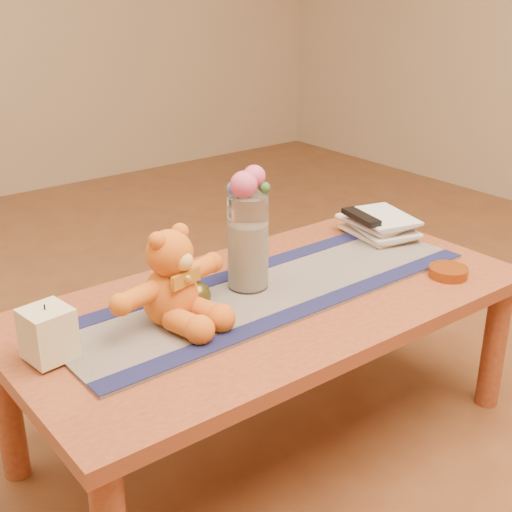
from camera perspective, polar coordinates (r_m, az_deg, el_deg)
floor at (r=2.10m, az=1.11°, el=-14.41°), size 5.50×5.50×0.00m
coffee_table_top at (r=1.87m, az=1.21°, el=-3.87°), size 1.40×0.70×0.04m
table_leg_fr at (r=2.25m, az=18.91°, el=-6.92°), size 0.07×0.07×0.41m
table_leg_bl at (r=1.96m, az=-19.63°, el=-11.73°), size 0.07×0.07×0.41m
table_leg_br at (r=2.56m, az=8.22°, el=-2.11°), size 0.07×0.07×0.41m
persian_runner at (r=1.89m, az=1.29°, el=-2.84°), size 1.20×0.36×0.01m
runner_border_near at (r=1.79m, az=4.26°, el=-4.26°), size 1.20×0.07×0.00m
runner_border_far at (r=1.99m, az=-1.38°, el=-1.31°), size 1.20×0.07×0.00m
teddy_bear at (r=1.70m, az=-7.09°, el=-1.72°), size 0.39×0.35×0.23m
pillar_candle at (r=1.61m, az=-16.65°, el=-6.09°), size 0.11×0.11×0.12m
candle_wick at (r=1.58m, az=-16.91°, el=-4.01°), size 0.00×0.00×0.01m
glass_vase at (r=1.85m, az=-0.67°, el=1.16°), size 0.11×0.11×0.26m
potpourri_fill at (r=1.87m, az=-0.66°, el=0.04°), size 0.09×0.09×0.18m
rose_left at (r=1.78m, az=-1.01°, el=5.86°), size 0.07×0.07×0.07m
rose_right at (r=1.81m, az=-0.16°, el=6.53°), size 0.06×0.06×0.06m
blue_flower_back at (r=1.83m, az=-1.11°, el=6.14°), size 0.04×0.04×0.04m
blue_flower_side at (r=1.80m, az=-1.84°, el=5.57°), size 0.04×0.04×0.04m
leaf_sprig at (r=1.81m, az=0.71°, el=5.62°), size 0.03×0.03×0.03m
bronze_ball at (r=1.77m, az=-4.92°, el=-3.27°), size 0.09×0.09×0.08m
book_bottom at (r=2.26m, az=8.33°, el=1.48°), size 0.20×0.25×0.02m
book_lower at (r=2.25m, az=8.52°, el=1.92°), size 0.22×0.26×0.02m
book_upper at (r=2.24m, az=8.22°, el=2.38°), size 0.19×0.24×0.02m
book_top at (r=2.24m, az=8.53°, el=2.84°), size 0.22×0.26×0.02m
tv_remote at (r=2.22m, az=8.58°, el=3.18°), size 0.08×0.17×0.02m
amber_dish at (r=2.05m, az=15.46°, el=-1.26°), size 0.12×0.12×0.03m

